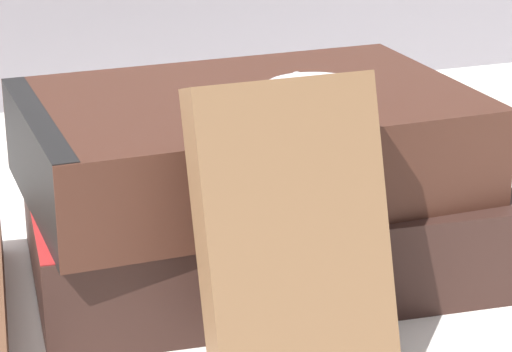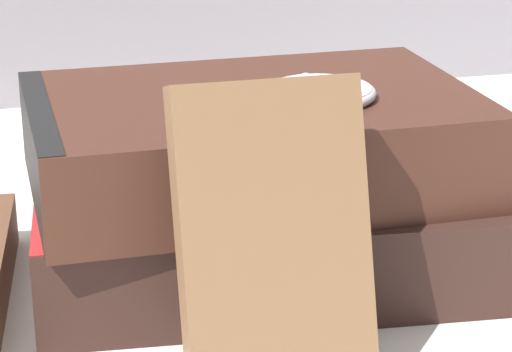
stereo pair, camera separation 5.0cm
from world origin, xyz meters
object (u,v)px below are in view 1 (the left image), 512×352
book_flat_bottom (255,228)px  book_flat_top (237,141)px  book_leaning_front (294,252)px  pocket_watch (317,92)px

book_flat_bottom → book_flat_top: (-0.01, 0.00, 0.05)m
book_flat_bottom → book_flat_top: book_flat_top is taller
book_flat_top → book_leaning_front: bearing=-97.6°
book_flat_top → book_leaning_front: size_ratio=1.69×
book_flat_top → book_leaning_front: 0.12m
book_flat_bottom → book_leaning_front: 0.12m
book_leaning_front → pocket_watch: size_ratio=2.28×
book_flat_bottom → pocket_watch: (0.03, -0.02, 0.08)m
book_leaning_front → pocket_watch: (0.05, 0.10, 0.04)m
book_flat_bottom → book_leaning_front: book_leaning_front is taller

